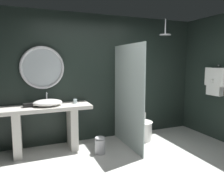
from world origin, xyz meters
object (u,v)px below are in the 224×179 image
object	(u,v)px
hanging_bathrobe	(215,80)
tumbler_cup	(75,101)
vessel_sink	(48,103)
round_wall_mirror	(42,68)
tissue_box	(28,105)
waste_bin	(100,145)
rain_shower_head	(165,34)
toilet	(141,128)

from	to	relation	value
hanging_bathrobe	tumbler_cup	bearing A→B (deg)	165.01
vessel_sink	round_wall_mirror	bearing A→B (deg)	100.95
tissue_box	waste_bin	distance (m)	1.45
tissue_box	hanging_bathrobe	world-z (taller)	hanging_bathrobe
tumbler_cup	rain_shower_head	world-z (taller)	rain_shower_head
hanging_bathrobe	toilet	size ratio (longest dim) A/B	1.11
vessel_sink	toilet	bearing A→B (deg)	-2.89
hanging_bathrobe	round_wall_mirror	bearing A→B (deg)	164.07
tissue_box	hanging_bathrobe	size ratio (longest dim) A/B	0.27
rain_shower_head	waste_bin	world-z (taller)	rain_shower_head
round_wall_mirror	waste_bin	bearing A→B (deg)	-39.34
rain_shower_head	hanging_bathrobe	distance (m)	1.41
round_wall_mirror	waste_bin	world-z (taller)	round_wall_mirror
rain_shower_head	waste_bin	distance (m)	2.55
vessel_sink	toilet	size ratio (longest dim) A/B	0.90
waste_bin	round_wall_mirror	bearing A→B (deg)	140.66
vessel_sink	tissue_box	xyz separation A→B (m)	(-0.33, 0.02, -0.03)
round_wall_mirror	toilet	xyz separation A→B (m)	(1.93, -0.35, -1.29)
vessel_sink	waste_bin	distance (m)	1.21
waste_bin	tumbler_cup	bearing A→B (deg)	122.04
tissue_box	waste_bin	size ratio (longest dim) A/B	0.54
round_wall_mirror	rain_shower_head	bearing A→B (deg)	-11.68
vessel_sink	round_wall_mirror	world-z (taller)	round_wall_mirror
tissue_box	toilet	world-z (taller)	tissue_box
waste_bin	tissue_box	bearing A→B (deg)	157.45
tumbler_cup	toilet	distance (m)	1.52
round_wall_mirror	toilet	distance (m)	2.35
vessel_sink	waste_bin	world-z (taller)	vessel_sink
round_wall_mirror	waste_bin	distance (m)	1.78
round_wall_mirror	toilet	size ratio (longest dim) A/B	1.41
toilet	tumbler_cup	bearing A→B (deg)	174.05
rain_shower_head	tumbler_cup	bearing A→B (deg)	171.16
toilet	waste_bin	world-z (taller)	toilet
rain_shower_head	toilet	distance (m)	2.02
tumbler_cup	round_wall_mirror	xyz separation A→B (m)	(-0.56, 0.21, 0.64)
tumbler_cup	toilet	bearing A→B (deg)	-5.95
hanging_bathrobe	toilet	bearing A→B (deg)	156.79
tumbler_cup	vessel_sink	bearing A→B (deg)	-174.63
tumbler_cup	waste_bin	xyz separation A→B (m)	(0.32, -0.51, -0.73)
tumbler_cup	waste_bin	world-z (taller)	tumbler_cup
vessel_sink	waste_bin	size ratio (longest dim) A/B	1.63
vessel_sink	toilet	world-z (taller)	vessel_sink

